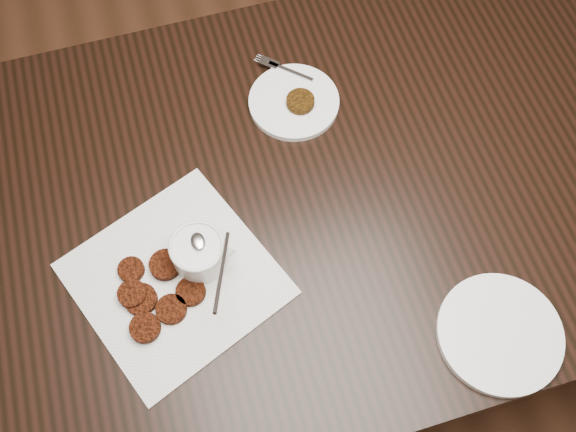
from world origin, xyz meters
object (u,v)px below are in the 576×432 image
(napkin, at_px, (175,279))
(sauce_ramekin, at_px, (196,245))
(plate_with_patty, at_px, (294,100))
(plate_empty, at_px, (500,334))
(table, at_px, (330,254))

(napkin, distance_m, sauce_ramekin, 0.09)
(plate_with_patty, bearing_deg, sauce_ramekin, -132.81)
(napkin, distance_m, plate_with_patty, 0.43)
(plate_with_patty, xyz_separation_m, plate_empty, (0.20, -0.56, -0.01))
(table, relative_size, napkin, 4.59)
(table, xyz_separation_m, sauce_ramekin, (-0.30, -0.09, 0.45))
(plate_with_patty, relative_size, plate_empty, 0.85)
(napkin, height_order, sauce_ramekin, sauce_ramekin)
(sauce_ramekin, relative_size, plate_with_patty, 0.73)
(table, distance_m, plate_empty, 0.55)
(napkin, xyz_separation_m, plate_with_patty, (0.31, 0.30, 0.01))
(napkin, xyz_separation_m, plate_empty, (0.51, -0.26, 0.01))
(table, height_order, plate_empty, plate_empty)
(sauce_ramekin, relative_size, plate_empty, 0.62)
(table, bearing_deg, plate_empty, -66.48)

